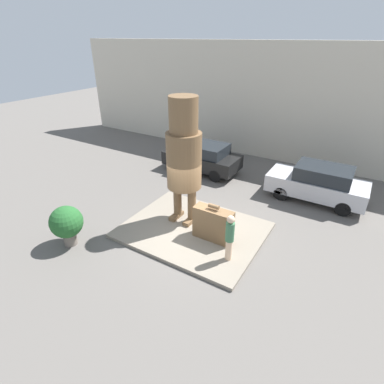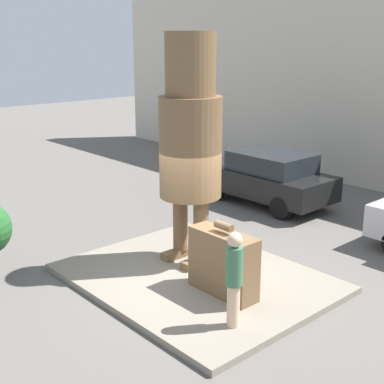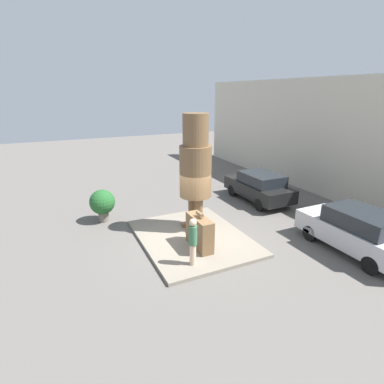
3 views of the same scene
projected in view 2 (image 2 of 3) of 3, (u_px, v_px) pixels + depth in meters
ground_plane at (196, 281)px, 10.77m from camera, size 60.00×60.00×0.00m
pedestal at (196, 278)px, 10.75m from camera, size 5.05×3.99×0.13m
statue_figure at (190, 133)px, 10.71m from camera, size 1.28×1.28×4.72m
giant_suitcase at (223, 263)px, 9.83m from camera, size 1.41×0.47×1.40m
tourist at (234, 276)px, 8.60m from camera, size 0.28×0.28×1.65m
parked_car_black at (267, 177)px, 15.61m from camera, size 4.01×1.83×1.56m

